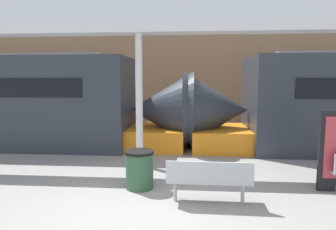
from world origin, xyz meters
name	(u,v)px	position (x,y,z in m)	size (l,w,h in m)	color
ground_plane	(135,214)	(0.00, 0.00, 0.00)	(60.00, 60.00, 0.00)	gray
station_wall	(173,77)	(0.00, 10.17, 2.50)	(56.00, 0.20, 5.00)	#937051
bench_near	(209,178)	(1.31, 0.53, 0.51)	(1.60, 0.47, 0.84)	#ADB2B7
trash_bin	(140,169)	(-0.14, 1.26, 0.41)	(0.62, 0.62, 0.82)	#2D5138
support_column_near	(139,101)	(-0.43, 2.96, 1.76)	(0.19, 0.19, 3.53)	silver
canopy_beam	(138,28)	(-0.43, 2.96, 3.67)	(28.00, 0.60, 0.28)	silver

